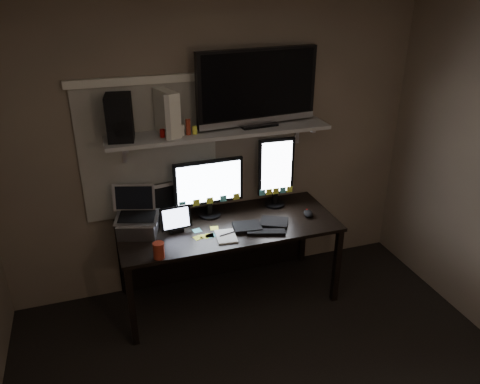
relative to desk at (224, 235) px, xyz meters
name	(u,v)px	position (x,y,z in m)	size (l,w,h in m)	color
ceiling	(326,2)	(0.00, -1.55, 1.95)	(3.60, 3.60, 0.00)	silver
back_wall	(215,150)	(0.00, 0.25, 0.70)	(3.60, 3.60, 0.00)	brown
window_blinds	(149,152)	(-0.55, 0.24, 0.75)	(1.10, 0.02, 1.10)	#B4B1A1
desk	(224,235)	(0.00, 0.00, 0.00)	(1.80, 0.75, 0.73)	black
wall_shelf	(220,132)	(0.00, 0.08, 0.91)	(1.80, 0.35, 0.03)	#ADACA8
monitor_landscape	(209,188)	(-0.11, 0.07, 0.44)	(0.59, 0.06, 0.52)	black
monitor_portrait	(276,172)	(0.50, 0.08, 0.49)	(0.32, 0.06, 0.63)	black
keyboard	(261,225)	(0.24, -0.24, 0.19)	(0.47, 0.18, 0.03)	black
mouse	(308,213)	(0.69, -0.19, 0.20)	(0.08, 0.12, 0.04)	black
notepad	(226,236)	(-0.08, -0.32, 0.18)	(0.15, 0.21, 0.01)	silver
tablet	(176,219)	(-0.43, -0.10, 0.29)	(0.25, 0.10, 0.22)	black
file_sorter	(165,200)	(-0.46, 0.18, 0.33)	(0.23, 0.11, 0.30)	black
laptop	(137,213)	(-0.72, -0.06, 0.36)	(0.33, 0.27, 0.37)	#B8B8BE
cup	(159,250)	(-0.62, -0.45, 0.24)	(0.08, 0.08, 0.12)	maroon
sticky_notes	(210,233)	(-0.19, -0.23, 0.18)	(0.28, 0.21, 0.00)	#F5FF45
tv	(258,88)	(0.32, 0.10, 1.23)	(1.02, 0.18, 0.61)	black
game_console	(167,113)	(-0.41, 0.10, 1.10)	(0.09, 0.29, 0.34)	silver
speaker	(120,118)	(-0.76, 0.08, 1.10)	(0.18, 0.22, 0.34)	black
bottles	(178,126)	(-0.34, 0.04, 1.00)	(0.23, 0.05, 0.15)	#A50F0C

